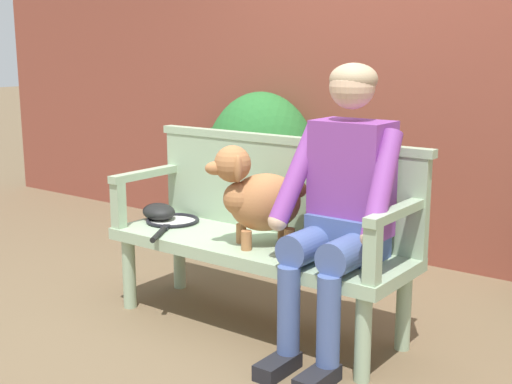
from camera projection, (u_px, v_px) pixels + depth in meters
name	position (u px, v px, depth m)	size (l,w,h in m)	color
ground_plane	(256.00, 326.00, 3.46)	(40.00, 40.00, 0.00)	brown
brick_garden_fence	(403.00, 91.00, 4.50)	(8.00, 0.30, 2.19)	brown
hedge_bush_mid_left	(261.00, 168.00, 4.87)	(0.84, 0.75, 1.08)	#286B2D
hedge_bush_mid_right	(229.00, 181.00, 5.07)	(0.82, 0.61, 0.83)	#194C1E
garden_bench	(256.00, 253.00, 3.38)	(1.57, 0.51, 0.44)	#9EB793
bench_backrest	(283.00, 184.00, 3.50)	(1.61, 0.06, 0.50)	#9EB793
bench_armrest_left_end	(136.00, 186.00, 3.69)	(0.06, 0.51, 0.28)	#9EB793
bench_armrest_right_end	(388.00, 229.00, 2.82)	(0.06, 0.51, 0.28)	#9EB793
person_seated	(342.00, 201.00, 3.02)	(0.56, 0.66, 1.31)	black
dog_on_bench	(257.00, 196.00, 3.26)	(0.42, 0.45, 0.49)	#AD7042
tennis_racket	(172.00, 222.00, 3.72)	(0.42, 0.56, 0.03)	black
baseball_glove	(159.00, 212.00, 3.80)	(0.22, 0.17, 0.09)	black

